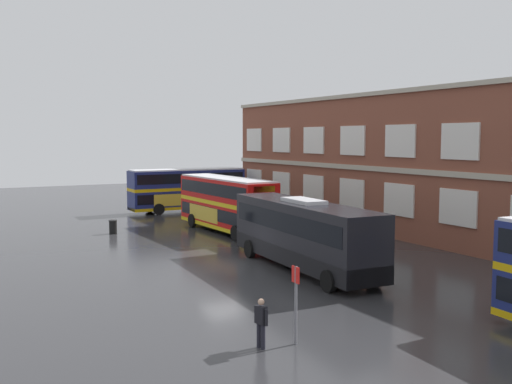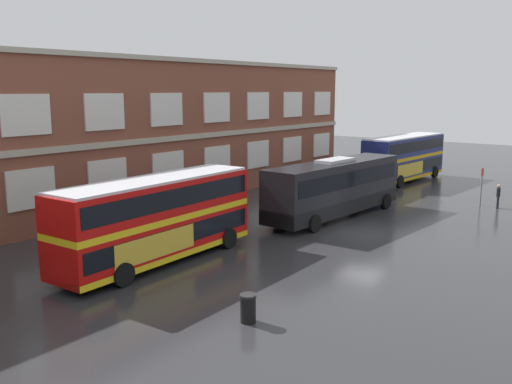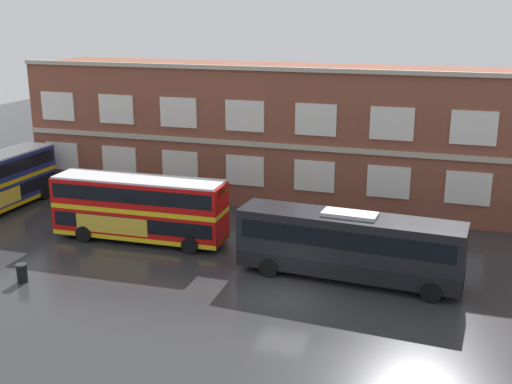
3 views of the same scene
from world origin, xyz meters
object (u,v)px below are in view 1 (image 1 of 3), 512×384
Objects in this scene: double_decker_middle at (226,203)px; touring_coach at (303,234)px; double_decker_near at (187,189)px; station_litter_bin at (113,227)px; waiting_passenger at (261,321)px; bus_stand_flag at (296,297)px.

touring_coach is at bearing -8.34° from double_decker_middle.
touring_coach is (26.18, -4.00, -0.24)m from double_decker_near.
touring_coach is 11.78× the size of station_litter_bin.
touring_coach reaches higher than waiting_passenger.
double_decker_near is 1.00× the size of double_decker_middle.
bus_stand_flag is at bearing -16.44° from double_decker_near.
station_litter_bin is at bearing -45.33° from double_decker_near.
station_litter_bin is at bearing 175.68° from waiting_passenger.
double_decker_middle reaches higher than waiting_passenger.
touring_coach is 7.14× the size of waiting_passenger.
touring_coach is at bearing 19.35° from station_litter_bin.
station_litter_bin is at bearing -110.95° from double_decker_middle.
bus_stand_flag is at bearing -20.30° from double_decker_middle.
double_decker_near and double_decker_middle have the same top height.
station_litter_bin is at bearing -160.65° from touring_coach.
double_decker_near is 37.31m from waiting_passenger.
bus_stand_flag is at bearing -1.59° from station_litter_bin.
double_decker_near is 26.49m from touring_coach.
double_decker_middle is 0.91× the size of touring_coach.
double_decker_middle reaches higher than station_litter_bin.
waiting_passenger is at bearing -23.14° from double_decker_middle.
station_litter_bin is (9.68, -9.79, -1.63)m from double_decker_near.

